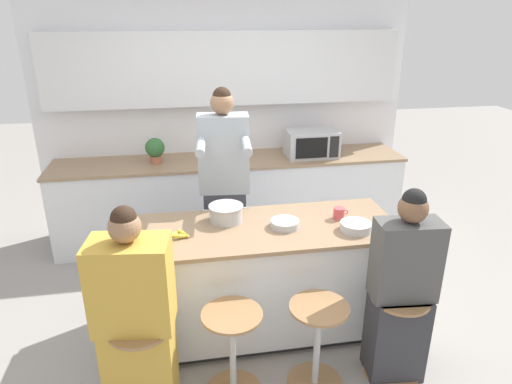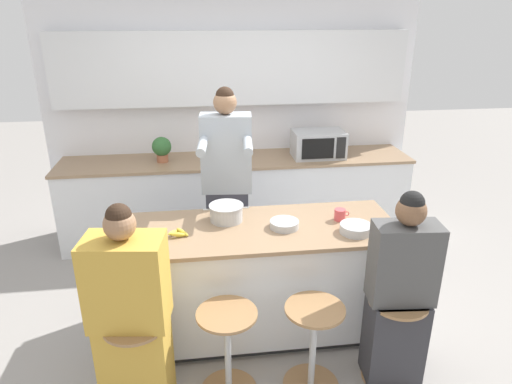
% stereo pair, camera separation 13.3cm
% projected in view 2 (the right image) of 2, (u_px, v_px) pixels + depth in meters
% --- Properties ---
extents(ground_plane, '(16.00, 16.00, 0.00)m').
position_uv_depth(ground_plane, '(257.00, 327.00, 3.70)').
color(ground_plane, gray).
extents(wall_back, '(4.02, 0.22, 2.70)m').
position_uv_depth(wall_back, '(233.00, 94.00, 4.93)').
color(wall_back, white).
rests_on(wall_back, ground_plane).
extents(back_counter, '(3.73, 0.66, 0.91)m').
position_uv_depth(back_counter, '(237.00, 198.00, 5.04)').
color(back_counter, silver).
rests_on(back_counter, ground_plane).
extents(kitchen_island, '(2.10, 0.78, 0.90)m').
position_uv_depth(kitchen_island, '(257.00, 279.00, 3.53)').
color(kitchen_island, black).
rests_on(kitchen_island, ground_plane).
extents(bar_stool_leftmost, '(0.39, 0.39, 0.63)m').
position_uv_depth(bar_stool_leftmost, '(139.00, 360.00, 2.85)').
color(bar_stool_leftmost, '#997047').
rests_on(bar_stool_leftmost, ground_plane).
extents(bar_stool_center_left, '(0.39, 0.39, 0.63)m').
position_uv_depth(bar_stool_center_left, '(228.00, 348.00, 2.94)').
color(bar_stool_center_left, '#997047').
rests_on(bar_stool_center_left, ground_plane).
extents(bar_stool_center_right, '(0.39, 0.39, 0.63)m').
position_uv_depth(bar_stool_center_right, '(313.00, 343.00, 2.99)').
color(bar_stool_center_right, '#997047').
rests_on(bar_stool_center_right, ground_plane).
extents(bar_stool_rightmost, '(0.39, 0.39, 0.63)m').
position_uv_depth(bar_stool_rightmost, '(394.00, 335.00, 3.06)').
color(bar_stool_rightmost, '#997047').
rests_on(bar_stool_rightmost, ground_plane).
extents(person_cooking, '(0.47, 0.62, 1.83)m').
position_uv_depth(person_cooking, '(227.00, 195.00, 3.92)').
color(person_cooking, '#383842').
rests_on(person_cooking, ground_plane).
extents(person_wrapped_blanket, '(0.50, 0.34, 1.41)m').
position_uv_depth(person_wrapped_blanket, '(131.00, 317.00, 2.75)').
color(person_wrapped_blanket, gold).
rests_on(person_wrapped_blanket, ground_plane).
extents(person_seated_near, '(0.43, 0.30, 1.39)m').
position_uv_depth(person_seated_near, '(399.00, 299.00, 2.97)').
color(person_seated_near, '#333338').
rests_on(person_seated_near, ground_plane).
extents(cooking_pot, '(0.35, 0.26, 0.13)m').
position_uv_depth(cooking_pot, '(226.00, 213.00, 3.45)').
color(cooking_pot, '#B7BABC').
rests_on(cooking_pot, kitchen_island).
extents(fruit_bowl, '(0.21, 0.21, 0.06)m').
position_uv_depth(fruit_bowl, '(284.00, 224.00, 3.35)').
color(fruit_bowl, '#B7BABC').
rests_on(fruit_bowl, kitchen_island).
extents(mixing_bowl_steel, '(0.23, 0.23, 0.07)m').
position_uv_depth(mixing_bowl_steel, '(356.00, 229.00, 3.27)').
color(mixing_bowl_steel, '#B7BABC').
rests_on(mixing_bowl_steel, kitchen_island).
extents(coffee_cup_near, '(0.11, 0.07, 0.08)m').
position_uv_depth(coffee_cup_near, '(144.00, 245.00, 3.03)').
color(coffee_cup_near, '#4C7099').
rests_on(coffee_cup_near, kitchen_island).
extents(coffee_cup_far, '(0.12, 0.09, 0.09)m').
position_uv_depth(coffee_cup_far, '(340.00, 215.00, 3.47)').
color(coffee_cup_far, '#DB4C51').
rests_on(coffee_cup_far, kitchen_island).
extents(banana_bunch, '(0.16, 0.12, 0.05)m').
position_uv_depth(banana_bunch, '(178.00, 233.00, 3.22)').
color(banana_bunch, yellow).
rests_on(banana_bunch, kitchen_island).
extents(microwave, '(0.55, 0.36, 0.28)m').
position_uv_depth(microwave, '(318.00, 144.00, 4.88)').
color(microwave, '#B2B5B7').
rests_on(microwave, back_counter).
extents(potted_plant, '(0.20, 0.20, 0.26)m').
position_uv_depth(potted_plant, '(162.00, 148.00, 4.72)').
color(potted_plant, '#A86042').
rests_on(potted_plant, back_counter).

